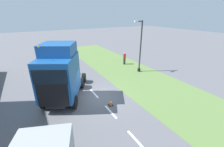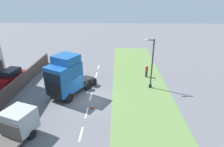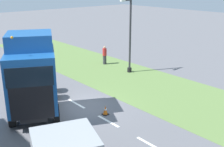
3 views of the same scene
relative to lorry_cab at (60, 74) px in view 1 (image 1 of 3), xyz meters
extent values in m
plane|color=slate|center=(-2.76, 0.89, -2.45)|extent=(120.00, 120.00, 0.00)
cube|color=#607F42|center=(-8.76, 0.89, -2.44)|extent=(7.00, 44.00, 0.01)
cube|color=white|center=(-2.76, -9.41, -2.44)|extent=(0.16, 1.80, 0.00)
cube|color=white|center=(-2.76, -6.21, -2.44)|extent=(0.16, 1.80, 0.00)
cube|color=white|center=(-2.76, -3.01, -2.44)|extent=(0.16, 1.80, 0.00)
cube|color=white|center=(-2.76, 0.19, -2.44)|extent=(0.16, 1.80, 0.00)
cube|color=white|center=(-2.76, 3.39, -2.44)|extent=(0.16, 1.80, 0.00)
cube|color=white|center=(-2.76, 6.59, -2.44)|extent=(0.16, 1.80, 0.00)
cube|color=black|center=(-0.57, -1.06, -1.78)|extent=(4.30, 6.37, 0.24)
cube|color=#195199|center=(0.12, 0.22, -0.06)|extent=(3.94, 4.35, 3.20)
cube|color=black|center=(0.97, 1.82, -0.76)|extent=(1.95, 1.08, 1.79)
cube|color=black|center=(0.97, 1.82, 0.64)|extent=(2.07, 1.14, 1.02)
cube|color=#195199|center=(-0.13, -0.25, 1.99)|extent=(3.24, 3.19, 0.90)
sphere|color=orange|center=(1.25, 0.83, 2.51)|extent=(0.14, 0.14, 0.14)
cylinder|color=black|center=(-1.26, -2.35, -1.60)|extent=(1.91, 1.91, 0.12)
cylinder|color=black|center=(-0.54, 1.49, -1.93)|extent=(0.77, 1.07, 1.04)
cylinder|color=black|center=(1.54, 0.37, -1.93)|extent=(0.77, 1.07, 1.04)
cylinder|color=black|center=(-2.15, -1.50, -1.93)|extent=(0.77, 1.07, 1.04)
cylinder|color=black|center=(-0.06, -2.62, -1.93)|extent=(0.77, 1.07, 1.04)
cylinder|color=black|center=(-2.76, -2.64, -1.93)|extent=(0.77, 1.07, 1.04)
cylinder|color=black|center=(-0.67, -3.76, -1.93)|extent=(0.77, 1.07, 1.04)
cube|color=black|center=(1.77, 5.84, -0.52)|extent=(1.83, 0.69, 0.69)
cylinder|color=black|center=(-10.06, -2.33, -2.25)|extent=(0.37, 0.37, 0.40)
cylinder|color=#2D2D33|center=(-10.06, -2.33, 0.68)|extent=(0.17, 0.17, 6.25)
cylinder|color=#2D2D33|center=(-9.61, -2.33, 3.71)|extent=(0.90, 0.12, 0.12)
cube|color=silver|center=(-9.16, -2.33, 3.71)|extent=(0.44, 0.20, 0.16)
cylinder|color=#333338|center=(-10.02, -5.69, -2.02)|extent=(0.34, 0.34, 0.86)
cylinder|color=#B22626|center=(-10.02, -5.69, -1.25)|extent=(0.39, 0.39, 0.68)
sphere|color=tan|center=(-10.02, -5.69, -0.80)|extent=(0.23, 0.23, 0.23)
cube|color=black|center=(-3.19, 2.63, -2.43)|extent=(0.36, 0.36, 0.03)
cone|color=orange|center=(-3.19, 2.63, -2.14)|extent=(0.28, 0.28, 0.55)
cylinder|color=white|center=(-3.19, 2.63, -2.11)|extent=(0.17, 0.17, 0.07)
camera|label=1|loc=(1.79, 11.74, 4.57)|focal=24.00mm
camera|label=2|loc=(-5.76, 19.17, 8.61)|focal=30.00mm
camera|label=3|loc=(6.49, 14.33, 5.12)|focal=45.00mm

